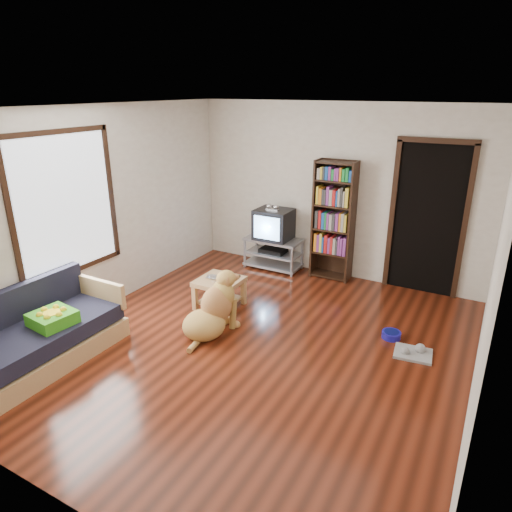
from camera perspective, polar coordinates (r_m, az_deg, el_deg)
The scene contains 18 objects.
ground at distance 5.33m, azimuth -0.18°, elevation -11.12°, with size 5.00×5.00×0.00m, color #612110.
ceiling at distance 4.54m, azimuth -0.21°, elevation 18.07°, with size 5.00×5.00×0.00m, color white.
wall_back at distance 6.99m, azimuth 9.90°, elevation 7.85°, with size 4.50×4.50×0.00m, color silver.
wall_front at distance 3.04m, azimuth -24.20°, elevation -10.87°, with size 4.50×4.50×0.00m, color silver.
wall_left at distance 6.15m, azimuth -18.94°, elevation 5.32°, with size 5.00×5.00×0.00m, color silver.
wall_right at distance 4.24m, azimuth 27.50°, elevation -2.54°, with size 5.00×5.00×0.00m, color silver.
green_cushion at distance 5.32m, azimuth -24.08°, elevation -7.12°, with size 0.40×0.40×0.13m, color green.
laptop at distance 6.01m, azimuth -4.80°, elevation -2.92°, with size 0.34×0.22×0.03m, color white.
dog_bowl at distance 5.68m, azimuth 16.55°, elevation -9.42°, with size 0.22×0.22×0.08m, color #191490.
grey_rag at distance 5.44m, azimuth 19.03°, elevation -11.46°, with size 0.40×0.32×0.03m, color gray.
window at distance 5.78m, azimuth -22.66°, elevation 5.98°, with size 0.03×1.46×1.70m.
doorway at distance 6.71m, azimuth 20.68°, elevation 4.71°, with size 1.03×0.05×2.19m.
tv_stand at distance 7.39m, azimuth 2.18°, elevation 0.50°, with size 0.90×0.45×0.50m.
crt_tv at distance 7.26m, azimuth 2.31°, elevation 4.07°, with size 0.55×0.52×0.58m.
bookshelf at distance 6.90m, azimuth 9.70°, elevation 5.13°, with size 0.60×0.30×1.80m.
sofa at distance 5.45m, azimuth -25.60°, elevation -9.39°, with size 0.80×1.80×0.80m.
coffee_table at distance 6.09m, azimuth -4.61°, elevation -3.97°, with size 0.55×0.55×0.40m.
dog at distance 5.48m, azimuth -5.41°, elevation -6.87°, with size 0.63×0.94×0.78m.
Camera 1 is at (2.20, -3.97, 2.79)m, focal length 32.00 mm.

